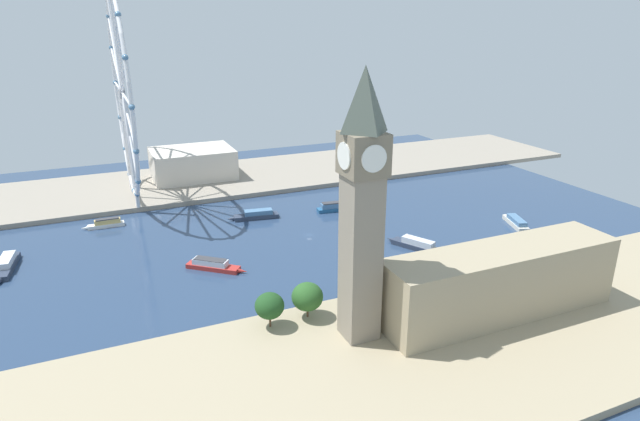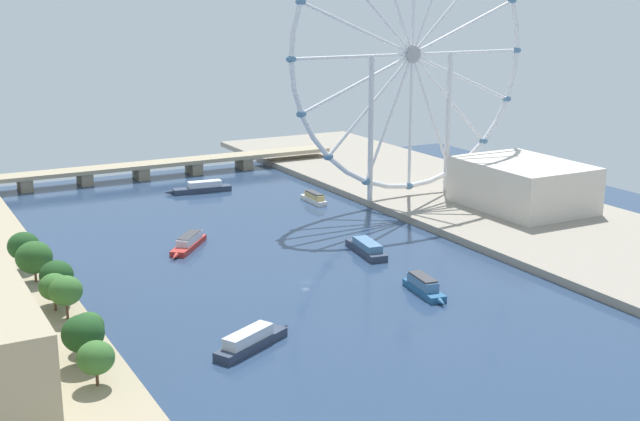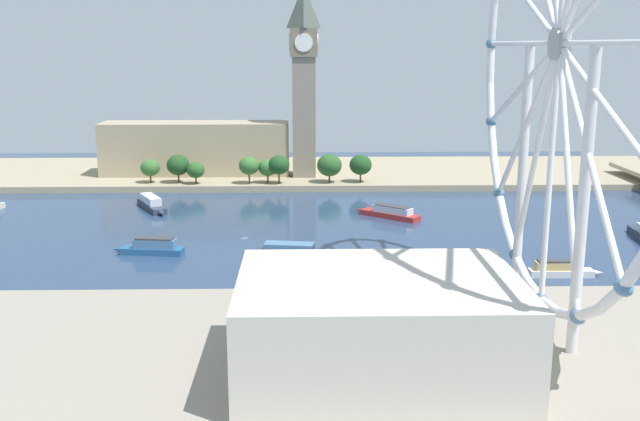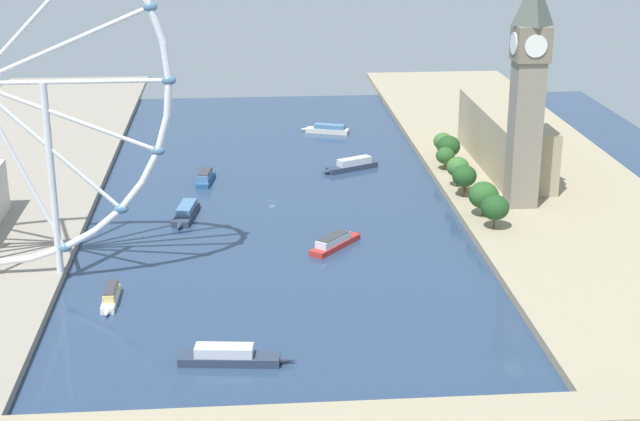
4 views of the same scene
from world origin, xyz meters
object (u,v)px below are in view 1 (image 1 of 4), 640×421
Objects in this scene: tour_boat_1 at (256,215)px; tour_boat_2 at (516,222)px; riverside_hall at (193,163)px; ferris_wheel at (122,94)px; tour_boat_6 at (106,224)px; tour_boat_0 at (6,265)px; tour_boat_4 at (213,265)px; clock_tower at (362,206)px; parliament_block at (500,281)px; tour_boat_5 at (415,244)px; tour_boat_3 at (334,207)px.

tour_boat_2 is at bearing 160.73° from tour_boat_1.
riverside_hall is at bearing -70.36° from tour_boat_1.
ferris_wheel reaches higher than tour_boat_6.
riverside_hall is 1.66× the size of tour_boat_0.
tour_boat_0 is at bearing 16.72° from tour_boat_1.
ferris_wheel is 136.05m from tour_boat_4.
clock_tower is 0.98× the size of parliament_block.
clock_tower is 0.73× the size of ferris_wheel.
clock_tower is at bearing 106.52° from tour_boat_5.
tour_boat_3 is (62.08, 83.47, 0.33)m from tour_boat_2.
ferris_wheel is at bearing 140.93° from tour_boat_4.
parliament_block is at bearing -80.27° from tour_boat_3.
tour_boat_2 is (-129.09, -191.66, -65.52)m from ferris_wheel.
tour_boat_1 is at bearing 104.34° from tour_boat_0.
ferris_wheel is at bearing 15.05° from tour_boat_5.
tour_boat_6 is at bearing 39.01° from parliament_block.
tour_boat_0 is (117.16, 121.67, -49.20)m from clock_tower.
tour_boat_1 is 95.59m from tour_boat_5.
ferris_wheel is 5.22× the size of tour_boat_3.
parliament_block is 152.77m from tour_boat_1.
ferris_wheel is 5.03× the size of tour_boat_4.
tour_boat_0 is 126.68m from tour_boat_1.
tour_boat_6 is at bearing 158.80° from tour_boat_4.
tour_boat_2 is (-50.27, -255.87, -0.15)m from tour_boat_0.
parliament_block is 3.32× the size of tour_boat_5.
tour_boat_0 is 194.26m from tour_boat_5.
tour_boat_0 is at bearing 46.08° from clock_tower.
ferris_wheel is 5.68× the size of tour_boat_6.
ferris_wheel is 192.78m from tour_boat_5.
clock_tower is 144.15m from tour_boat_1.
riverside_hall is 149.68m from tour_boat_4.
clock_tower is 147.00m from tour_boat_3.
clock_tower is at bearing 135.79° from tour_boat_2.
tour_boat_2 is 0.93× the size of tour_boat_5.
ferris_wheel reaches higher than tour_boat_4.
tour_boat_3 is at bearing -21.47° from clock_tower.
riverside_hall is 218.69m from tour_boat_2.
tour_boat_4 is 100.25m from tour_boat_5.
clock_tower is 157.85m from tour_boat_2.
tour_boat_0 is (-109.76, 107.24, -10.99)m from riverside_hall.
tour_boat_0 is 1.27× the size of tour_boat_2.
tour_boat_2 is at bearing -63.51° from clock_tower.
tour_boat_3 is (-97.95, -65.16, -10.81)m from riverside_hall.
parliament_block is 137.40m from tour_boat_3.
tour_boat_4 is (-147.95, 19.82, -11.05)m from riverside_hall.
tour_boat_0 is (-78.81, 64.20, -65.37)m from ferris_wheel.
ferris_wheel reaches higher than tour_boat_5.
tour_boat_2 is (66.89, -134.19, -49.35)m from clock_tower.
clock_tower is 175.93m from tour_boat_0.
riverside_hall is at bearing 62.18° from tour_boat_2.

